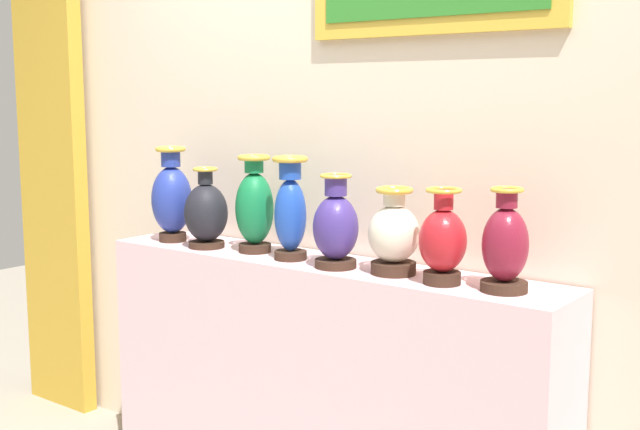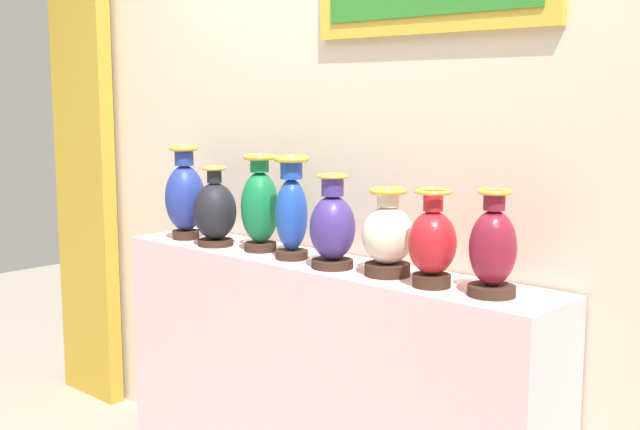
% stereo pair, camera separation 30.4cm
% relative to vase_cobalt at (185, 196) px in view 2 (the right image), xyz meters
% --- Properties ---
extents(display_shelf, '(1.95, 0.35, 1.02)m').
position_rel_vase_cobalt_xyz_m(display_shelf, '(0.76, 0.04, -0.70)').
color(display_shelf, beige).
rests_on(display_shelf, ground_plane).
extents(back_wall, '(4.32, 0.14, 2.76)m').
position_rel_vase_cobalt_xyz_m(back_wall, '(0.77, 0.27, 0.20)').
color(back_wall, beige).
rests_on(back_wall, ground_plane).
extents(curtain_gold, '(0.46, 0.08, 2.29)m').
position_rel_vase_cobalt_xyz_m(curtain_gold, '(-1.06, 0.16, -0.06)').
color(curtain_gold, gold).
rests_on(curtain_gold, ground_plane).
extents(vase_cobalt, '(0.17, 0.17, 0.41)m').
position_rel_vase_cobalt_xyz_m(vase_cobalt, '(0.00, 0.00, 0.00)').
color(vase_cobalt, '#382319').
rests_on(vase_cobalt, display_shelf).
extents(vase_onyx, '(0.18, 0.18, 0.33)m').
position_rel_vase_cobalt_xyz_m(vase_onyx, '(0.22, -0.02, -0.05)').
color(vase_onyx, '#382319').
rests_on(vase_onyx, display_shelf).
extents(vase_emerald, '(0.15, 0.15, 0.39)m').
position_rel_vase_cobalt_xyz_m(vase_emerald, '(0.44, 0.03, -0.01)').
color(vase_emerald, '#382319').
rests_on(vase_emerald, display_shelf).
extents(vase_sapphire, '(0.14, 0.14, 0.39)m').
position_rel_vase_cobalt_xyz_m(vase_sapphire, '(0.65, 0.00, 0.00)').
color(vase_sapphire, '#382319').
rests_on(vase_sapphire, display_shelf).
extents(vase_indigo, '(0.17, 0.17, 0.34)m').
position_rel_vase_cobalt_xyz_m(vase_indigo, '(0.87, -0.02, -0.04)').
color(vase_indigo, '#382319').
rests_on(vase_indigo, display_shelf).
extents(vase_ivory, '(0.18, 0.18, 0.31)m').
position_rel_vase_cobalt_xyz_m(vase_ivory, '(1.10, 0.02, -0.05)').
color(vase_ivory, '#382319').
rests_on(vase_ivory, display_shelf).
extents(vase_crimson, '(0.16, 0.16, 0.32)m').
position_rel_vase_cobalt_xyz_m(vase_crimson, '(1.31, -0.01, -0.04)').
color(vase_crimson, '#382319').
rests_on(vase_crimson, display_shelf).
extents(vase_burgundy, '(0.15, 0.15, 0.33)m').
position_rel_vase_cobalt_xyz_m(vase_burgundy, '(1.52, 0.01, -0.04)').
color(vase_burgundy, '#382319').
rests_on(vase_burgundy, display_shelf).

